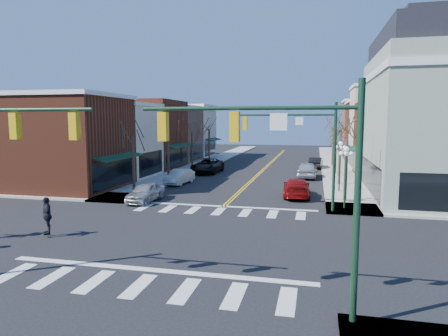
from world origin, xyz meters
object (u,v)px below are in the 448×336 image
Objects in this scene: lamppost_corner at (346,167)px; pedestrian_dark_a at (47,216)px; car_right_mid at (307,170)px; car_left_mid at (179,177)px; car_left_near at (145,192)px; car_right_far at (316,163)px; lamppost_midblock at (340,158)px; car_left_far at (207,166)px; car_right_near at (297,188)px.

lamppost_corner is 2.20× the size of pedestrian_dark_a.
car_left_mid is at bearing 32.06° from car_right_mid.
car_left_near is 0.98× the size of car_right_far.
lamppost_midblock is at bearing -0.72° from car_left_mid.
car_left_far is 1.41× the size of car_right_far.
car_right_near is (11.21, -4.01, 0.04)m from car_left_mid.
car_left_mid is 18.13m from pedestrian_dark_a.
lamppost_corner is at bearing 126.16° from car_right_near.
car_left_near is at bearing -178.57° from lamppost_corner.
car_right_near is 2.58× the size of pedestrian_dark_a.
car_right_mid is at bearing 54.84° from car_left_near.
car_left_mid is 13.67m from car_right_mid.
car_right_near is at bearing -144.92° from lamppost_midblock.
car_right_near is 19.86m from car_right_far.
car_left_near is 2.12× the size of pedestrian_dark_a.
lamppost_midblock is 0.72× the size of car_left_far.
car_left_near is 8.50m from car_left_mid.
lamppost_midblock is at bearing 97.91° from pedestrian_dark_a.
lamppost_corner reaches higher than car_right_mid.
car_left_near is 0.83× the size of car_right_mid.
car_right_mid is at bearing -6.39° from car_left_far.
car_right_near is 18.59m from pedestrian_dark_a.
car_left_far is at bearing 144.70° from lamppost_midblock.
lamppost_corner is 0.86× the size of car_right_mid.
car_left_far is 26.51m from pedestrian_dark_a.
car_left_far reaches higher than car_right_near.
car_left_mid is at bearing 55.95° from car_right_far.
car_left_far is (0.19, 16.86, 0.12)m from car_left_near.
car_right_far is at bearing 94.59° from lamppost_corner.
lamppost_midblock is at bearing 109.89° from car_right_mid.
car_right_near is 10.94m from car_right_mid.
car_left_near is at bearing 19.03° from car_right_near.
car_left_mid is at bearing 150.87° from lamppost_corner.
lamppost_midblock is 2.20× the size of pedestrian_dark_a.
car_right_mid is (0.58, 10.92, 0.12)m from car_right_near.
lamppost_corner is 14.49m from car_left_near.
car_right_near is at bearing -48.08° from car_left_far.
car_left_mid is 0.99× the size of car_right_far.
lamppost_corner is at bearing -90.00° from lamppost_midblock.
lamppost_corner is at bearing -23.46° from car_left_mid.
car_right_near is (-3.39, -2.38, -2.22)m from lamppost_midblock.
car_left_far is 14.29m from car_right_far.
car_right_near is 1.01× the size of car_right_mid.
lamppost_midblock is 9.23m from car_right_mid.
car_right_mid reaches higher than car_left_far.
car_left_far reaches higher than car_left_mid.
car_right_near reaches higher than car_left_mid.
pedestrian_dark_a reaches higher than car_right_far.
lamppost_midblock reaches higher than car_right_mid.
car_left_mid is 0.71× the size of car_left_far.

